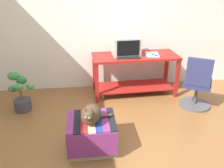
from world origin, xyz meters
TOP-DOWN VIEW (x-y plane):
  - ground_plane at (0.00, 0.00)m, footprint 14.00×14.00m
  - back_wall at (0.00, 2.05)m, footprint 8.00×0.10m
  - desk at (0.44, 1.60)m, footprint 1.53×0.65m
  - tv_monitor at (0.28, 1.64)m, footprint 0.48×0.39m
  - keyboard at (0.29, 1.46)m, footprint 0.41×0.17m
  - book at (0.74, 1.57)m, footprint 0.26×0.31m
  - ottoman_with_blanket at (-0.41, 0.12)m, footprint 0.59×0.54m
  - cat at (-0.40, 0.07)m, footprint 0.42×0.39m
  - potted_plant at (-1.50, 1.21)m, footprint 0.41×0.33m
  - office_chair at (1.35, 0.97)m, footprint 0.57×0.57m
  - stapler at (0.76, 1.47)m, footprint 0.09×0.11m
  - pen at (0.88, 1.69)m, footprint 0.14×0.01m

SIDE VIEW (x-z plane):
  - ground_plane at x=0.00m, z-range 0.00..0.00m
  - ottoman_with_blanket at x=-0.41m, z-range 0.00..0.42m
  - potted_plant at x=-1.50m, z-range -0.04..0.59m
  - office_chair at x=1.35m, z-range -0.06..0.83m
  - desk at x=0.44m, z-range 0.14..0.88m
  - cat at x=-0.40m, z-range 0.39..0.66m
  - pen at x=0.88m, z-range 0.75..0.76m
  - book at x=0.74m, z-range 0.75..0.77m
  - keyboard at x=0.29m, z-range 0.75..0.77m
  - stapler at x=0.76m, z-range 0.75..0.79m
  - tv_monitor at x=0.28m, z-range 0.74..1.07m
  - back_wall at x=0.00m, z-range 0.00..2.60m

